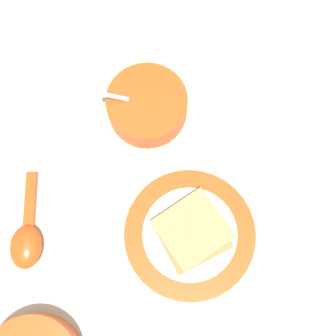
{
  "coord_description": "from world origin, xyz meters",
  "views": [
    {
      "loc": [
        0.01,
        -0.02,
        0.79
      ],
      "look_at": [
        -0.11,
        0.15,
        0.02
      ],
      "focal_mm": 50.0,
      "sensor_mm": 36.0,
      "label": 1
    }
  ],
  "objects_px": {
    "egg_bowl": "(147,106)",
    "soup_spoon": "(27,239)",
    "toast_plate": "(190,234)",
    "toast_sandwich": "(192,232)"
  },
  "relations": [
    {
      "from": "toast_plate",
      "to": "toast_sandwich",
      "type": "bearing_deg",
      "value": 55.34
    },
    {
      "from": "toast_plate",
      "to": "soup_spoon",
      "type": "bearing_deg",
      "value": -144.44
    },
    {
      "from": "toast_plate",
      "to": "soup_spoon",
      "type": "distance_m",
      "value": 0.27
    },
    {
      "from": "egg_bowl",
      "to": "toast_plate",
      "type": "distance_m",
      "value": 0.23
    },
    {
      "from": "toast_plate",
      "to": "soup_spoon",
      "type": "height_order",
      "value": "soup_spoon"
    },
    {
      "from": "egg_bowl",
      "to": "soup_spoon",
      "type": "bearing_deg",
      "value": -96.67
    },
    {
      "from": "toast_sandwich",
      "to": "egg_bowl",
      "type": "bearing_deg",
      "value": 142.72
    },
    {
      "from": "egg_bowl",
      "to": "toast_plate",
      "type": "bearing_deg",
      "value": -38.09
    },
    {
      "from": "toast_plate",
      "to": "toast_sandwich",
      "type": "relative_size",
      "value": 1.58
    },
    {
      "from": "toast_sandwich",
      "to": "soup_spoon",
      "type": "height_order",
      "value": "toast_sandwich"
    }
  ]
}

